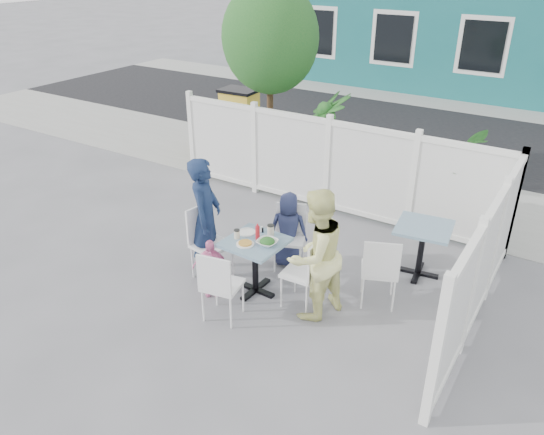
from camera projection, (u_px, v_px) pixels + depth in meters
The scene contains 29 objects.
ground at pixel (240, 272), 7.37m from camera, with size 80.00×80.00×0.00m, color slate.
near_sidewalk at pixel (354, 181), 10.23m from camera, with size 24.00×2.60×0.01m, color gray.
street at pixel (417, 132), 13.02m from camera, with size 24.00×5.00×0.01m, color black.
far_sidewalk at pixel (452, 104), 15.36m from camera, with size 24.00×1.60×0.01m, color gray.
fence_back at pixel (327, 168), 8.78m from camera, with size 5.86×0.08×1.60m.
fence_right at pixel (483, 267), 6.04m from camera, with size 0.08×3.66×1.60m.
tree at pixel (270, 38), 9.44m from camera, with size 1.80×1.62×3.59m.
utility_cabinet at pixel (240, 123), 11.43m from camera, with size 0.72×0.51×1.33m, color gold.
potted_shrub_a at pixel (326, 144), 9.43m from camera, with size 1.02×1.02×1.83m, color #18521D.
potted_shrub_b at pixel (442, 179), 8.42m from camera, with size 1.35×1.17×1.49m, color #18521D.
main_table at pixel (255, 252), 6.72m from camera, with size 0.75×0.75×0.75m.
spare_table at pixel (423, 237), 7.08m from camera, with size 0.79×0.79×0.75m.
chair_left at pixel (207, 237), 7.08m from camera, with size 0.51×0.53×1.01m.
chair_right at pixel (307, 268), 6.45m from camera, with size 0.44×0.45×0.95m.
chair_back at pixel (290, 231), 7.34m from camera, with size 0.53×0.53×0.91m.
chair_near at pixel (219, 282), 6.19m from camera, with size 0.50×0.48×0.94m.
chair_spare at pixel (380, 267), 6.44m from camera, with size 0.57×0.56×0.97m.
man at pixel (206, 217), 7.04m from camera, with size 0.61×0.40×1.67m, color #162547.
woman at pixel (315, 255), 6.20m from camera, with size 0.80×0.63×1.65m, color #ECEE4C.
boy at pixel (288, 230), 7.35m from camera, with size 0.53×0.35×1.09m, color #202748.
toddler at pixel (211, 268), 6.75m from camera, with size 0.47×0.19×0.79m, color pink.
plate_main at pixel (245, 244), 6.55m from camera, with size 0.23×0.23×0.01m, color white.
plate_side at pixel (247, 232), 6.83m from camera, with size 0.23×0.23×0.02m, color white.
salad_bowl at pixel (267, 242), 6.54m from camera, with size 0.25×0.25×0.06m, color white.
coffee_cup_a at pixel (237, 234), 6.67m from camera, with size 0.07×0.07×0.11m, color beige.
coffee_cup_b at pixel (271, 230), 6.75m from camera, with size 0.09×0.09×0.13m, color beige.
ketchup_bottle at pixel (258, 233), 6.64m from camera, with size 0.06×0.06×0.18m, color red.
salt_shaker at pixel (262, 229), 6.85m from camera, with size 0.03×0.03×0.07m, color white.
pepper_shaker at pixel (263, 230), 6.82m from camera, with size 0.03×0.03×0.06m, color black.
Camera 1 is at (3.70, -5.02, 4.03)m, focal length 35.00 mm.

